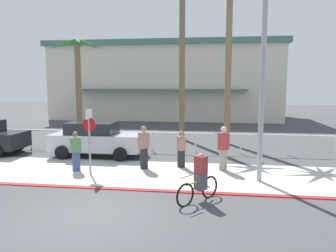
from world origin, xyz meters
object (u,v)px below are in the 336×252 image
at_px(palm_tree_1, 182,28).
at_px(car_silver_1, 96,139).
at_px(streetlight_curb, 264,62).
at_px(pedestrian_2, 144,149).
at_px(cyclist_yellow_0, 200,179).
at_px(pedestrian_1, 223,150).
at_px(pedestrian_3, 181,151).
at_px(pedestrian_0, 76,153).
at_px(stop_sign_bike_lane, 89,132).
at_px(palm_tree_2, 229,25).
at_px(palm_tree_0, 78,65).

xyz_separation_m(palm_tree_1, car_silver_1, (-3.65, -5.51, -6.05)).
relative_size(streetlight_curb, pedestrian_2, 4.13).
bearing_deg(streetlight_curb, cyclist_yellow_0, -134.49).
xyz_separation_m(car_silver_1, pedestrian_1, (6.08, -1.87, -0.01)).
relative_size(palm_tree_1, pedestrian_2, 5.47).
distance_m(streetlight_curb, pedestrian_3, 5.01).
height_order(palm_tree_1, pedestrian_0, palm_tree_1).
bearing_deg(streetlight_curb, palm_tree_1, 112.45).
xyz_separation_m(stop_sign_bike_lane, palm_tree_1, (2.73, 8.70, 5.25)).
relative_size(stop_sign_bike_lane, streetlight_curb, 0.34).
bearing_deg(palm_tree_2, stop_sign_bike_lane, -126.38).
height_order(cyclist_yellow_0, pedestrian_0, pedestrian_0).
height_order(streetlight_curb, cyclist_yellow_0, streetlight_curb).
height_order(palm_tree_0, pedestrian_0, palm_tree_0).
bearing_deg(car_silver_1, pedestrian_1, -17.07).
bearing_deg(palm_tree_0, palm_tree_1, 10.32).
relative_size(stop_sign_bike_lane, pedestrian_0, 1.57).
bearing_deg(pedestrian_2, pedestrian_1, 3.38).
xyz_separation_m(pedestrian_2, pedestrian_3, (1.51, 0.46, -0.13)).
bearing_deg(streetlight_curb, pedestrian_3, 148.54).
relative_size(streetlight_curb, pedestrian_3, 4.76).
relative_size(palm_tree_2, car_silver_1, 2.07).
bearing_deg(pedestrian_2, palm_tree_0, 130.59).
bearing_deg(cyclist_yellow_0, streetlight_curb, 45.51).
bearing_deg(pedestrian_1, pedestrian_3, 171.42).
bearing_deg(cyclist_yellow_0, palm_tree_1, 98.42).
height_order(streetlight_curb, palm_tree_0, streetlight_curb).
bearing_deg(car_silver_1, palm_tree_2, 33.73).
height_order(cyclist_yellow_0, pedestrian_2, pedestrian_2).
distance_m(streetlight_curb, palm_tree_2, 8.21).
height_order(cyclist_yellow_0, pedestrian_1, pedestrian_1).
bearing_deg(palm_tree_2, car_silver_1, -146.27).
bearing_deg(car_silver_1, stop_sign_bike_lane, -73.94).
distance_m(palm_tree_2, cyclist_yellow_0, 11.67).
height_order(stop_sign_bike_lane, car_silver_1, stop_sign_bike_lane).
bearing_deg(car_silver_1, streetlight_curb, -25.13).
bearing_deg(cyclist_yellow_0, palm_tree_2, 83.28).
relative_size(palm_tree_0, pedestrian_0, 3.86).
relative_size(palm_tree_2, pedestrian_3, 5.80).
distance_m(palm_tree_2, pedestrian_1, 8.60).
relative_size(pedestrian_0, pedestrian_3, 1.04).
distance_m(stop_sign_bike_lane, palm_tree_1, 10.52).
relative_size(pedestrian_0, pedestrian_2, 0.90).
bearing_deg(cyclist_yellow_0, pedestrian_3, 103.51).
xyz_separation_m(pedestrian_0, pedestrian_2, (2.67, 0.70, 0.10)).
distance_m(palm_tree_1, pedestrian_1, 9.85).
height_order(stop_sign_bike_lane, pedestrian_0, stop_sign_bike_lane).
height_order(streetlight_curb, pedestrian_3, streetlight_curb).
distance_m(stop_sign_bike_lane, car_silver_1, 3.42).
bearing_deg(pedestrian_0, cyclist_yellow_0, -28.54).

